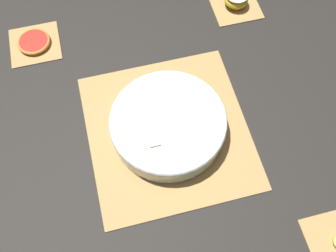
# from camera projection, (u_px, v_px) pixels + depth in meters

# --- Properties ---
(ground_plane) EXTENTS (6.00, 6.00, 0.00)m
(ground_plane) POSITION_uv_depth(u_px,v_px,m) (168.00, 131.00, 0.99)
(ground_plane) COLOR black
(bamboo_mat_center) EXTENTS (0.42, 0.39, 0.01)m
(bamboo_mat_center) POSITION_uv_depth(u_px,v_px,m) (168.00, 131.00, 0.98)
(bamboo_mat_center) COLOR #A8844C
(bamboo_mat_center) RESTS_ON ground_plane
(coaster_mat_near_left) EXTENTS (0.14, 0.14, 0.01)m
(coaster_mat_near_left) POSITION_uv_depth(u_px,v_px,m) (35.00, 44.00, 1.11)
(coaster_mat_near_left) COLOR #A8844C
(coaster_mat_near_left) RESTS_ON ground_plane
(coaster_mat_far_left) EXTENTS (0.14, 0.14, 0.01)m
(coaster_mat_far_left) POSITION_uv_depth(u_px,v_px,m) (235.00, 5.00, 1.17)
(coaster_mat_far_left) COLOR #A8844C
(coaster_mat_far_left) RESTS_ON ground_plane
(fruit_salad_bowl) EXTENTS (0.28, 0.28, 0.07)m
(fruit_salad_bowl) POSITION_uv_depth(u_px,v_px,m) (168.00, 124.00, 0.95)
(fruit_salad_bowl) COLOR silver
(fruit_salad_bowl) RESTS_ON bamboo_mat_center
(grapefruit_slice) EXTENTS (0.09, 0.09, 0.01)m
(grapefruit_slice) POSITION_uv_depth(u_px,v_px,m) (34.00, 42.00, 1.10)
(grapefruit_slice) COLOR red
(grapefruit_slice) RESTS_ON coaster_mat_near_left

